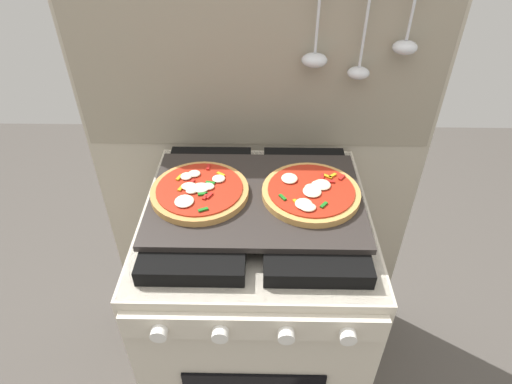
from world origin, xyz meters
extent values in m
plane|color=#4C4742|center=(0.00, 0.00, 0.00)|extent=(4.00, 4.00, 0.00)
cube|color=#B2A893|center=(0.00, 0.34, 0.78)|extent=(1.10, 0.03, 1.55)
cube|color=gray|center=(0.00, 0.32, 1.15)|extent=(1.08, 0.00, 0.56)
cylinder|color=silver|center=(0.15, 0.29, 1.28)|extent=(0.01, 0.01, 0.20)
ellipsoid|color=silver|center=(0.15, 0.29, 1.16)|extent=(0.07, 0.06, 0.04)
cylinder|color=silver|center=(0.28, 0.29, 1.26)|extent=(0.01, 0.01, 0.24)
ellipsoid|color=silver|center=(0.28, 0.29, 1.12)|extent=(0.06, 0.05, 0.03)
cylinder|color=silver|center=(0.39, 0.29, 1.30)|extent=(0.01, 0.01, 0.16)
ellipsoid|color=silver|center=(0.39, 0.29, 1.20)|extent=(0.07, 0.06, 0.04)
cube|color=beige|center=(0.00, 0.00, 0.43)|extent=(0.60, 0.60, 0.86)
cube|color=black|center=(0.00, 0.00, 0.85)|extent=(0.59, 0.59, 0.01)
cube|color=black|center=(-0.14, 0.00, 0.88)|extent=(0.24, 0.51, 0.04)
cube|color=black|center=(0.14, 0.00, 0.88)|extent=(0.24, 0.51, 0.04)
cube|color=beige|center=(0.00, -0.31, 0.80)|extent=(0.58, 0.02, 0.07)
cylinder|color=silver|center=(-0.20, -0.33, 0.80)|extent=(0.04, 0.02, 0.04)
cylinder|color=silver|center=(-0.07, -0.33, 0.80)|extent=(0.04, 0.02, 0.04)
cylinder|color=silver|center=(0.07, -0.33, 0.80)|extent=(0.04, 0.02, 0.04)
cylinder|color=silver|center=(0.20, -0.33, 0.80)|extent=(0.04, 0.02, 0.04)
cube|color=#2D2826|center=(0.00, 0.00, 0.91)|extent=(0.54, 0.38, 0.02)
cylinder|color=#C18947|center=(-0.14, 0.00, 0.93)|extent=(0.25, 0.25, 0.02)
cylinder|color=#AD2614|center=(-0.14, 0.00, 0.94)|extent=(0.22, 0.22, 0.00)
ellipsoid|color=#F4EACC|center=(-0.17, -0.06, 0.94)|extent=(0.05, 0.05, 0.01)
ellipsoid|color=#F4EACC|center=(-0.16, 0.06, 0.94)|extent=(0.03, 0.03, 0.01)
ellipsoid|color=#F4EACC|center=(-0.12, 0.00, 0.94)|extent=(0.03, 0.03, 0.01)
ellipsoid|color=#F4EACC|center=(-0.14, -0.01, 0.94)|extent=(0.04, 0.04, 0.01)
ellipsoid|color=#F4EACC|center=(-0.10, 0.03, 0.94)|extent=(0.03, 0.03, 0.01)
ellipsoid|color=#F4EACC|center=(-0.18, 0.04, 0.94)|extent=(0.03, 0.03, 0.01)
ellipsoid|color=#F4EACC|center=(-0.16, -0.02, 0.94)|extent=(0.03, 0.02, 0.01)
ellipsoid|color=#F4EACC|center=(-0.17, 0.00, 0.94)|extent=(0.04, 0.03, 0.01)
cube|color=red|center=(-0.13, 0.09, 0.94)|extent=(0.01, 0.02, 0.00)
cube|color=red|center=(-0.12, -0.04, 0.94)|extent=(0.02, 0.03, 0.00)
cube|color=#19721E|center=(-0.12, 0.02, 0.94)|extent=(0.03, 0.01, 0.00)
cube|color=#19721E|center=(-0.12, -0.09, 0.94)|extent=(0.03, 0.02, 0.00)
cube|color=red|center=(-0.11, -0.04, 0.94)|extent=(0.02, 0.02, 0.00)
cube|color=gold|center=(-0.19, -0.01, 0.94)|extent=(0.02, 0.03, 0.00)
cube|color=red|center=(-0.16, 0.02, 0.94)|extent=(0.02, 0.03, 0.00)
cube|color=gold|center=(-0.20, 0.04, 0.94)|extent=(0.02, 0.03, 0.00)
cube|color=#19721E|center=(-0.13, -0.03, 0.94)|extent=(0.03, 0.01, 0.00)
cube|color=gold|center=(-0.09, 0.06, 0.94)|extent=(0.02, 0.02, 0.00)
cylinder|color=tan|center=(0.14, 0.00, 0.93)|extent=(0.25, 0.25, 0.02)
cylinder|color=#AD2614|center=(0.14, 0.00, 0.94)|extent=(0.22, 0.22, 0.00)
ellipsoid|color=beige|center=(0.12, -0.08, 0.94)|extent=(0.04, 0.03, 0.01)
ellipsoid|color=beige|center=(0.15, 0.01, 0.94)|extent=(0.03, 0.03, 0.01)
ellipsoid|color=beige|center=(0.09, 0.04, 0.94)|extent=(0.04, 0.05, 0.01)
ellipsoid|color=beige|center=(0.14, 0.00, 0.94)|extent=(0.03, 0.03, 0.01)
ellipsoid|color=beige|center=(0.14, -0.02, 0.94)|extent=(0.05, 0.05, 0.01)
ellipsoid|color=beige|center=(0.17, 0.01, 0.94)|extent=(0.04, 0.05, 0.01)
ellipsoid|color=beige|center=(0.12, -0.06, 0.94)|extent=(0.04, 0.04, 0.01)
cube|color=red|center=(0.09, 0.03, 0.94)|extent=(0.03, 0.02, 0.00)
cube|color=gold|center=(0.19, 0.05, 0.94)|extent=(0.02, 0.02, 0.00)
cube|color=red|center=(0.22, 0.05, 0.94)|extent=(0.02, 0.02, 0.00)
cube|color=red|center=(0.19, 0.03, 0.94)|extent=(0.02, 0.01, 0.00)
cube|color=gold|center=(0.10, -0.06, 0.94)|extent=(0.02, 0.03, 0.00)
cube|color=#19721E|center=(0.16, -0.07, 0.94)|extent=(0.02, 0.02, 0.00)
cube|color=#19721E|center=(0.07, -0.04, 0.94)|extent=(0.02, 0.02, 0.00)
cube|color=gold|center=(0.20, 0.05, 0.94)|extent=(0.02, 0.02, 0.00)
cube|color=red|center=(0.17, 0.03, 0.94)|extent=(0.02, 0.02, 0.00)
cube|color=red|center=(0.17, 0.05, 0.94)|extent=(0.01, 0.02, 0.00)
cube|color=#19721E|center=(0.15, -0.01, 0.94)|extent=(0.02, 0.03, 0.00)
camera|label=1|loc=(0.02, -0.86, 1.60)|focal=30.13mm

